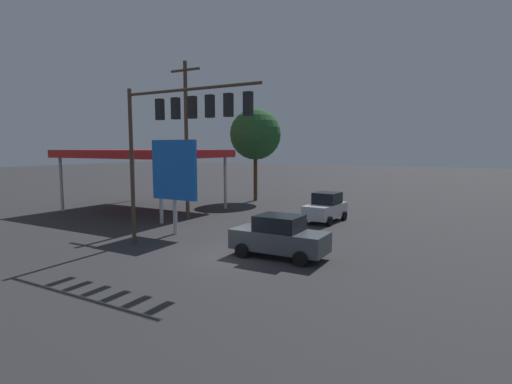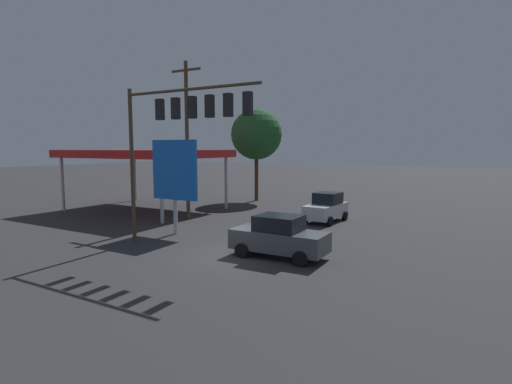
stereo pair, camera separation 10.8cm
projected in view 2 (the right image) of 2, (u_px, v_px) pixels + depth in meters
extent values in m
plane|color=#2D2D30|center=(234.00, 255.00, 18.54)|extent=(200.00, 200.00, 0.00)
cylinder|color=#473828|center=(132.00, 168.00, 20.48)|extent=(0.20, 0.20, 7.93)
cylinder|color=#473828|center=(189.00, 89.00, 18.18)|extent=(7.61, 0.14, 0.14)
cube|color=black|center=(160.00, 110.00, 19.16)|extent=(0.36, 0.28, 1.00)
sphere|color=#FF4141|center=(162.00, 104.00, 19.29)|extent=(0.22, 0.22, 0.22)
sphere|color=#392305|center=(163.00, 110.00, 19.32)|extent=(0.22, 0.22, 0.22)
sphere|color=black|center=(163.00, 116.00, 19.36)|extent=(0.22, 0.22, 0.22)
cube|color=black|center=(176.00, 108.00, 18.67)|extent=(0.36, 0.28, 1.00)
sphere|color=#FF4141|center=(178.00, 102.00, 18.80)|extent=(0.22, 0.22, 0.22)
sphere|color=#392305|center=(178.00, 109.00, 18.83)|extent=(0.22, 0.22, 0.22)
sphere|color=black|center=(178.00, 115.00, 18.86)|extent=(0.22, 0.22, 0.22)
cube|color=black|center=(192.00, 107.00, 18.18)|extent=(0.36, 0.28, 1.00)
sphere|color=#FF4141|center=(195.00, 101.00, 18.30)|extent=(0.22, 0.22, 0.22)
sphere|color=#392305|center=(195.00, 108.00, 18.33)|extent=(0.22, 0.22, 0.22)
sphere|color=black|center=(195.00, 114.00, 18.37)|extent=(0.22, 0.22, 0.22)
cube|color=black|center=(210.00, 106.00, 17.68)|extent=(0.36, 0.28, 1.00)
sphere|color=#FF4141|center=(212.00, 100.00, 17.81)|extent=(0.22, 0.22, 0.22)
sphere|color=#392305|center=(212.00, 107.00, 17.84)|extent=(0.22, 0.22, 0.22)
sphere|color=black|center=(212.00, 113.00, 17.87)|extent=(0.22, 0.22, 0.22)
cube|color=black|center=(228.00, 105.00, 17.19)|extent=(0.36, 0.28, 1.00)
sphere|color=#FF4141|center=(230.00, 98.00, 17.31)|extent=(0.22, 0.22, 0.22)
sphere|color=#392305|center=(231.00, 105.00, 17.35)|extent=(0.22, 0.22, 0.22)
sphere|color=black|center=(231.00, 112.00, 17.38)|extent=(0.22, 0.22, 0.22)
cube|color=black|center=(248.00, 104.00, 16.69)|extent=(0.36, 0.28, 1.00)
sphere|color=#FF4141|center=(250.00, 97.00, 16.82)|extent=(0.22, 0.22, 0.22)
sphere|color=#392305|center=(250.00, 104.00, 16.85)|extent=(0.22, 0.22, 0.22)
sphere|color=black|center=(250.00, 111.00, 16.88)|extent=(0.22, 0.22, 0.22)
cylinder|color=#473828|center=(187.00, 142.00, 27.32)|extent=(0.26, 0.26, 10.78)
cube|color=#473828|center=(186.00, 70.00, 26.80)|extent=(2.40, 0.14, 0.14)
cube|color=red|center=(145.00, 154.00, 31.81)|extent=(11.68, 8.69, 0.60)
cube|color=red|center=(181.00, 153.00, 35.56)|extent=(11.68, 0.06, 0.36)
cylinder|color=#B7B7BC|center=(226.00, 183.00, 32.67)|extent=(0.24, 0.24, 4.23)
cylinder|color=#B7B7BC|center=(135.00, 178.00, 37.91)|extent=(0.24, 0.24, 4.23)
cylinder|color=#B7B7BC|center=(162.00, 192.00, 26.24)|extent=(0.24, 0.24, 4.23)
cylinder|color=#B7B7BC|center=(63.00, 184.00, 31.48)|extent=(0.24, 0.24, 4.23)
cylinder|color=#B7B7BC|center=(175.00, 187.00, 22.92)|extent=(0.24, 0.24, 5.43)
cube|color=blue|center=(174.00, 170.00, 22.81)|extent=(3.11, 0.24, 3.42)
cube|color=black|center=(176.00, 170.00, 22.93)|extent=(2.18, 0.04, 1.20)
cube|color=silver|center=(326.00, 211.00, 26.95)|extent=(1.99, 3.92, 0.90)
cube|color=black|center=(328.00, 198.00, 27.11)|extent=(1.69, 1.82, 0.76)
cylinder|color=black|center=(330.00, 221.00, 25.50)|extent=(0.27, 0.64, 0.62)
cylinder|color=black|center=(306.00, 219.00, 26.48)|extent=(0.27, 0.64, 0.62)
cylinder|color=black|center=(345.00, 216.00, 27.52)|extent=(0.27, 0.64, 0.62)
cylinder|color=black|center=(322.00, 214.00, 28.50)|extent=(0.27, 0.64, 0.62)
cube|color=#474C51|center=(279.00, 240.00, 18.18)|extent=(4.42, 1.86, 0.90)
cube|color=black|center=(279.00, 223.00, 18.09)|extent=(2.02, 1.68, 0.70)
cylinder|color=black|center=(242.00, 250.00, 18.13)|extent=(0.66, 0.23, 0.66)
cylinder|color=black|center=(261.00, 242.00, 19.72)|extent=(0.66, 0.23, 0.66)
cylinder|color=black|center=(300.00, 259.00, 16.74)|extent=(0.66, 0.23, 0.66)
cylinder|color=black|center=(316.00, 249.00, 18.33)|extent=(0.66, 0.23, 0.66)
cylinder|color=#4C331E|center=(256.00, 176.00, 37.81)|extent=(0.36, 0.36, 4.60)
sphere|color=#235628|center=(256.00, 134.00, 37.37)|extent=(4.78, 4.78, 4.78)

